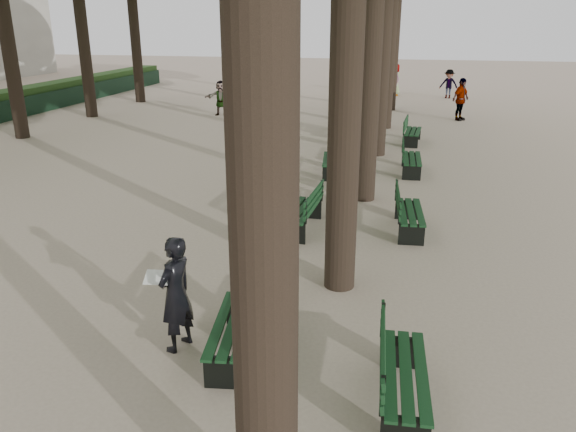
# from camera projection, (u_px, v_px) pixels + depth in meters

# --- Properties ---
(ground) EXTENTS (120.00, 120.00, 0.00)m
(ground) POSITION_uv_depth(u_px,v_px,m) (193.00, 377.00, 7.19)
(ground) COLOR tan
(ground) RESTS_ON ground
(bench_left_0) EXTENTS (0.81, 1.86, 0.92)m
(bench_left_0) POSITION_uv_depth(u_px,v_px,m) (235.00, 335.00, 7.62)
(bench_left_0) COLOR black
(bench_left_0) RESTS_ON ground
(bench_left_1) EXTENTS (0.66, 1.83, 0.92)m
(bench_left_1) POSITION_uv_depth(u_px,v_px,m) (302.00, 218.00, 12.09)
(bench_left_1) COLOR black
(bench_left_1) RESTS_ON ground
(bench_left_2) EXTENTS (0.78, 1.85, 0.92)m
(bench_left_2) POSITION_uv_depth(u_px,v_px,m) (332.00, 165.00, 16.43)
(bench_left_2) COLOR black
(bench_left_2) RESTS_ON ground
(bench_left_3) EXTENTS (0.68, 1.83, 0.92)m
(bench_left_3) POSITION_uv_depth(u_px,v_px,m) (352.00, 131.00, 21.46)
(bench_left_3) COLOR black
(bench_left_3) RESTS_ON ground
(bench_right_0) EXTENTS (0.67, 1.83, 0.92)m
(bench_right_0) POSITION_uv_depth(u_px,v_px,m) (403.00, 386.00, 6.58)
(bench_right_0) COLOR black
(bench_right_0) RESTS_ON ground
(bench_right_1) EXTENTS (0.71, 1.84, 0.92)m
(bench_right_1) POSITION_uv_depth(u_px,v_px,m) (409.00, 219.00, 12.01)
(bench_right_1) COLOR black
(bench_right_1) RESTS_ON ground
(bench_right_2) EXTENTS (0.63, 1.82, 0.92)m
(bench_right_2) POSITION_uv_depth(u_px,v_px,m) (411.00, 164.00, 16.54)
(bench_right_2) COLOR black
(bench_right_2) RESTS_ON ground
(bench_right_3) EXTENTS (0.69, 1.83, 0.92)m
(bench_right_3) POSITION_uv_depth(u_px,v_px,m) (412.00, 136.00, 20.47)
(bench_right_3) COLOR black
(bench_right_3) RESTS_ON ground
(man_with_map) EXTENTS (0.69, 0.73, 1.65)m
(man_with_map) POSITION_uv_depth(u_px,v_px,m) (176.00, 294.00, 7.57)
(man_with_map) COLOR black
(man_with_map) RESTS_ON ground
(pedestrian_b) EXTENTS (1.08, 0.54, 1.60)m
(pedestrian_b) POSITION_uv_depth(u_px,v_px,m) (449.00, 84.00, 31.88)
(pedestrian_b) COLOR #262628
(pedestrian_b) RESTS_ON ground
(pedestrian_c) EXTENTS (0.97, 1.09, 1.86)m
(pedestrian_c) POSITION_uv_depth(u_px,v_px,m) (461.00, 99.00, 24.90)
(pedestrian_c) COLOR #262628
(pedestrian_c) RESTS_ON ground
(pedestrian_d) EXTENTS (0.75, 0.96, 1.84)m
(pedestrian_d) POSITION_uv_depth(u_px,v_px,m) (395.00, 80.00, 32.96)
(pedestrian_d) COLOR #262628
(pedestrian_d) RESTS_ON ground
(pedestrian_e) EXTENTS (1.52, 0.59, 1.61)m
(pedestrian_e) POSITION_uv_depth(u_px,v_px,m) (221.00, 98.00, 26.27)
(pedestrian_e) COLOR #262628
(pedestrian_e) RESTS_ON ground
(pedestrian_a) EXTENTS (0.83, 0.51, 1.59)m
(pedestrian_a) POSITION_uv_depth(u_px,v_px,m) (290.00, 89.00, 29.63)
(pedestrian_a) COLOR #262628
(pedestrian_a) RESTS_ON ground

